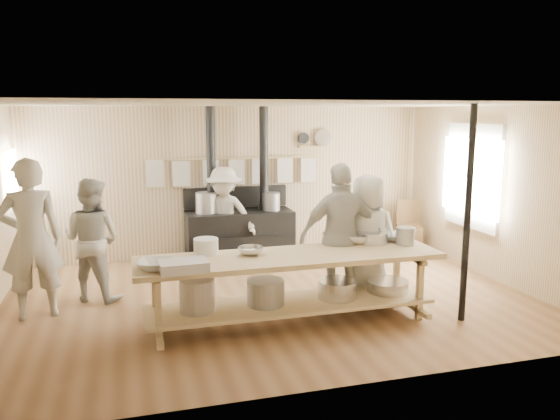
{
  "coord_description": "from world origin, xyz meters",
  "views": [
    {
      "loc": [
        -1.8,
        -6.83,
        2.49
      ],
      "look_at": [
        0.18,
        0.2,
        1.19
      ],
      "focal_mm": 35.0,
      "sensor_mm": 36.0,
      "label": 1
    }
  ],
  "objects_px": {
    "cook_center": "(367,239)",
    "cook_right": "(341,236)",
    "cook_by_window": "(224,216)",
    "chair": "(409,235)",
    "cook_far_left": "(31,239)",
    "stove": "(239,230)",
    "prep_table": "(289,282)",
    "roasting_pan": "(183,266)",
    "cook_left": "(92,240)"
  },
  "relations": [
    {
      "from": "cook_center",
      "to": "cook_right",
      "type": "bearing_deg",
      "value": 22.27
    },
    {
      "from": "cook_by_window",
      "to": "chair",
      "type": "bearing_deg",
      "value": 22.71
    },
    {
      "from": "cook_far_left",
      "to": "chair",
      "type": "xyz_separation_m",
      "value": [
        6.11,
        1.79,
        -0.72
      ]
    },
    {
      "from": "stove",
      "to": "prep_table",
      "type": "xyz_separation_m",
      "value": [
        -0.0,
        -3.02,
        -0.0
      ]
    },
    {
      "from": "prep_table",
      "to": "chair",
      "type": "bearing_deg",
      "value": 42.18
    },
    {
      "from": "stove",
      "to": "cook_right",
      "type": "relative_size",
      "value": 1.39
    },
    {
      "from": "cook_by_window",
      "to": "roasting_pan",
      "type": "bearing_deg",
      "value": -85.22
    },
    {
      "from": "cook_far_left",
      "to": "roasting_pan",
      "type": "height_order",
      "value": "cook_far_left"
    },
    {
      "from": "cook_far_left",
      "to": "chair",
      "type": "distance_m",
      "value": 6.41
    },
    {
      "from": "cook_center",
      "to": "cook_by_window",
      "type": "xyz_separation_m",
      "value": [
        -1.49,
        2.33,
        -0.05
      ]
    },
    {
      "from": "cook_center",
      "to": "cook_by_window",
      "type": "relative_size",
      "value": 1.06
    },
    {
      "from": "cook_far_left",
      "to": "cook_left",
      "type": "xyz_separation_m",
      "value": [
        0.66,
        0.49,
        -0.16
      ]
    },
    {
      "from": "cook_right",
      "to": "chair",
      "type": "relative_size",
      "value": 2.07
    },
    {
      "from": "stove",
      "to": "cook_left",
      "type": "xyz_separation_m",
      "value": [
        -2.29,
        -1.45,
        0.3
      ]
    },
    {
      "from": "prep_table",
      "to": "cook_right",
      "type": "distance_m",
      "value": 1.0
    },
    {
      "from": "cook_far_left",
      "to": "cook_right",
      "type": "bearing_deg",
      "value": 160.1
    },
    {
      "from": "chair",
      "to": "roasting_pan",
      "type": "relative_size",
      "value": 1.79
    },
    {
      "from": "cook_center",
      "to": "prep_table",
      "type": "bearing_deg",
      "value": 31.23
    },
    {
      "from": "cook_left",
      "to": "chair",
      "type": "relative_size",
      "value": 1.83
    },
    {
      "from": "cook_far_left",
      "to": "cook_left",
      "type": "height_order",
      "value": "cook_far_left"
    },
    {
      "from": "cook_center",
      "to": "cook_by_window",
      "type": "bearing_deg",
      "value": -48.45
    },
    {
      "from": "stove",
      "to": "cook_center",
      "type": "bearing_deg",
      "value": -64.27
    },
    {
      "from": "cook_far_left",
      "to": "cook_center",
      "type": "xyz_separation_m",
      "value": [
        4.16,
        -0.58,
        -0.13
      ]
    },
    {
      "from": "cook_center",
      "to": "chair",
      "type": "bearing_deg",
      "value": -120.54
    },
    {
      "from": "prep_table",
      "to": "cook_right",
      "type": "xyz_separation_m",
      "value": [
        0.81,
        0.4,
        0.42
      ]
    },
    {
      "from": "cook_far_left",
      "to": "cook_by_window",
      "type": "height_order",
      "value": "cook_far_left"
    },
    {
      "from": "stove",
      "to": "chair",
      "type": "relative_size",
      "value": 2.88
    },
    {
      "from": "cook_center",
      "to": "cook_right",
      "type": "xyz_separation_m",
      "value": [
        -0.4,
        -0.1,
        0.08
      ]
    },
    {
      "from": "cook_left",
      "to": "cook_by_window",
      "type": "distance_m",
      "value": 2.37
    },
    {
      "from": "chair",
      "to": "prep_table",
      "type": "bearing_deg",
      "value": -118.88
    },
    {
      "from": "cook_by_window",
      "to": "stove",
      "type": "bearing_deg",
      "value": 55.62
    },
    {
      "from": "prep_table",
      "to": "cook_far_left",
      "type": "relative_size",
      "value": 1.82
    },
    {
      "from": "cook_right",
      "to": "cook_by_window",
      "type": "height_order",
      "value": "cook_right"
    },
    {
      "from": "cook_left",
      "to": "cook_by_window",
      "type": "xyz_separation_m",
      "value": [
        2.01,
        1.27,
        -0.02
      ]
    },
    {
      "from": "cook_right",
      "to": "chair",
      "type": "distance_m",
      "value": 3.47
    },
    {
      "from": "prep_table",
      "to": "cook_center",
      "type": "height_order",
      "value": "cook_center"
    },
    {
      "from": "stove",
      "to": "cook_left",
      "type": "height_order",
      "value": "stove"
    },
    {
      "from": "cook_right",
      "to": "chair",
      "type": "xyz_separation_m",
      "value": [
        2.35,
        2.46,
        -0.67
      ]
    },
    {
      "from": "cook_left",
      "to": "roasting_pan",
      "type": "distance_m",
      "value": 2.15
    },
    {
      "from": "cook_left",
      "to": "cook_center",
      "type": "xyz_separation_m",
      "value": [
        3.5,
        -1.06,
        0.03
      ]
    },
    {
      "from": "stove",
      "to": "cook_right",
      "type": "distance_m",
      "value": 2.77
    },
    {
      "from": "cook_far_left",
      "to": "cook_center",
      "type": "distance_m",
      "value": 4.2
    },
    {
      "from": "cook_left",
      "to": "chair",
      "type": "xyz_separation_m",
      "value": [
        5.45,
        1.3,
        -0.56
      ]
    },
    {
      "from": "cook_left",
      "to": "cook_right",
      "type": "xyz_separation_m",
      "value": [
        3.1,
        -1.16,
        0.11
      ]
    },
    {
      "from": "cook_by_window",
      "to": "cook_center",
      "type": "bearing_deg",
      "value": -35.24
    },
    {
      "from": "cook_far_left",
      "to": "cook_by_window",
      "type": "bearing_deg",
      "value": -156.41
    },
    {
      "from": "stove",
      "to": "chair",
      "type": "bearing_deg",
      "value": -2.72
    },
    {
      "from": "prep_table",
      "to": "cook_left",
      "type": "height_order",
      "value": "cook_left"
    },
    {
      "from": "cook_left",
      "to": "chair",
      "type": "distance_m",
      "value": 5.63
    },
    {
      "from": "cook_by_window",
      "to": "roasting_pan",
      "type": "distance_m",
      "value": 3.31
    }
  ]
}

